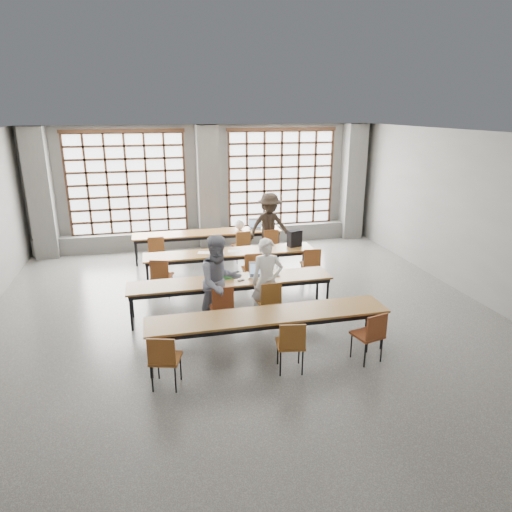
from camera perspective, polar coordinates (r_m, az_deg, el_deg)
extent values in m
plane|color=#484845|center=(8.95, -1.15, -8.06)|extent=(11.00, 11.00, 0.00)
plane|color=silver|center=(8.05, -1.30, 14.93)|extent=(11.00, 11.00, 0.00)
plane|color=#62625F|center=(13.64, -6.15, 8.69)|extent=(10.00, 0.00, 10.00)
plane|color=#62625F|center=(3.63, 18.68, -20.01)|extent=(10.00, 0.00, 10.00)
plane|color=#62625F|center=(10.55, 26.47, 4.16)|extent=(0.00, 11.00, 11.00)
cube|color=#595956|center=(13.56, -25.34, 7.02)|extent=(0.60, 0.55, 3.50)
cube|color=#595956|center=(13.37, -5.99, 8.50)|extent=(0.60, 0.55, 3.50)
cube|color=#595956|center=(14.63, 11.97, 9.03)|extent=(0.60, 0.55, 3.50)
cube|color=white|center=(13.51, -15.77, 8.67)|extent=(3.20, 0.02, 2.80)
cube|color=black|center=(13.43, -15.78, 8.62)|extent=(3.20, 0.05, 2.80)
cube|color=black|center=(13.72, -15.28, 2.65)|extent=(3.32, 0.07, 0.10)
cube|color=black|center=(13.29, -16.33, 14.79)|extent=(3.32, 0.07, 0.10)
cube|color=white|center=(14.06, 3.10, 9.65)|extent=(3.20, 0.02, 2.80)
cube|color=black|center=(13.98, 3.19, 9.61)|extent=(3.20, 0.05, 2.80)
cube|color=black|center=(14.26, 3.09, 3.83)|extent=(3.32, 0.07, 0.10)
cube|color=black|center=(13.85, 3.30, 15.55)|extent=(3.32, 0.07, 0.10)
cube|color=#595956|center=(13.77, -5.84, 2.39)|extent=(9.80, 0.35, 0.50)
cube|color=brown|center=(12.47, -6.05, 2.92)|extent=(4.00, 0.70, 0.04)
cube|color=black|center=(12.49, -6.04, 2.65)|extent=(3.90, 0.64, 0.08)
cylinder|color=black|center=(12.21, -14.77, 0.30)|extent=(0.05, 0.05, 0.69)
cylinder|color=black|center=(12.77, -14.74, 1.07)|extent=(0.05, 0.05, 0.69)
cylinder|color=black|center=(12.67, 2.82, 1.53)|extent=(0.05, 0.05, 0.69)
cylinder|color=black|center=(13.21, 2.12, 2.22)|extent=(0.05, 0.05, 0.69)
cube|color=brown|center=(10.72, -3.27, 0.48)|extent=(4.00, 0.70, 0.04)
cube|color=black|center=(10.74, -3.26, 0.17)|extent=(3.90, 0.64, 0.08)
cylinder|color=black|center=(10.42, -13.40, -2.65)|extent=(0.05, 0.05, 0.69)
cylinder|color=black|center=(10.96, -13.43, -1.61)|extent=(0.05, 0.05, 0.69)
cylinder|color=black|center=(11.05, 6.88, -1.08)|extent=(0.05, 0.05, 0.69)
cylinder|color=black|center=(11.56, 5.91, -0.17)|extent=(0.05, 0.05, 0.69)
cube|color=brown|center=(8.96, -3.14, -3.09)|extent=(4.00, 0.70, 0.04)
cube|color=black|center=(8.99, -3.13, -3.44)|extent=(3.90, 0.64, 0.08)
cylinder|color=black|center=(8.73, -15.33, -6.93)|extent=(0.05, 0.05, 0.69)
cylinder|color=black|center=(9.26, -15.25, -5.45)|extent=(0.05, 0.05, 0.69)
cylinder|color=black|center=(9.35, 8.92, -4.79)|extent=(0.05, 0.05, 0.69)
cylinder|color=black|center=(9.85, 7.67, -3.53)|extent=(0.05, 0.05, 0.69)
cube|color=brown|center=(7.51, 1.61, -7.39)|extent=(4.00, 0.70, 0.04)
cube|color=black|center=(7.54, 1.61, -7.81)|extent=(3.90, 0.64, 0.08)
cylinder|color=black|center=(7.22, -13.05, -12.30)|extent=(0.05, 0.05, 0.69)
cylinder|color=black|center=(7.72, -13.12, -10.16)|extent=(0.05, 0.05, 0.69)
cylinder|color=black|center=(8.10, 15.55, -8.98)|extent=(0.05, 0.05, 0.69)
cylinder|color=black|center=(8.56, 13.70, -7.32)|extent=(0.05, 0.05, 0.69)
cube|color=brown|center=(11.93, -12.34, 0.59)|extent=(0.42, 0.42, 0.04)
cube|color=brown|center=(11.67, -12.38, 1.38)|extent=(0.40, 0.03, 0.40)
cylinder|color=black|center=(11.99, -12.27, -0.43)|extent=(0.02, 0.02, 0.45)
cube|color=brown|center=(12.14, -1.92, 1.32)|extent=(0.48, 0.48, 0.04)
cube|color=brown|center=(11.90, -1.59, 2.13)|extent=(0.40, 0.09, 0.40)
cylinder|color=black|center=(12.21, -1.91, 0.31)|extent=(0.02, 0.02, 0.45)
cube|color=brown|center=(12.32, 1.73, 1.57)|extent=(0.45, 0.45, 0.04)
cube|color=brown|center=(12.06, 1.91, 2.35)|extent=(0.40, 0.06, 0.40)
cylinder|color=black|center=(12.38, 1.72, 0.57)|extent=(0.02, 0.02, 0.45)
cube|color=brown|center=(10.14, -11.63, -2.47)|extent=(0.53, 0.53, 0.04)
cube|color=brown|center=(9.88, -12.01, -1.62)|extent=(0.39, 0.15, 0.40)
cylinder|color=black|center=(10.22, -11.55, -3.66)|extent=(0.02, 0.02, 0.45)
cube|color=brown|center=(10.36, -0.53, -1.63)|extent=(0.43, 0.43, 0.04)
cube|color=brown|center=(10.10, -0.29, -0.77)|extent=(0.40, 0.04, 0.40)
cylinder|color=black|center=(10.44, -0.52, -2.79)|extent=(0.02, 0.02, 0.45)
cube|color=brown|center=(10.74, 6.78, -1.04)|extent=(0.47, 0.47, 0.04)
cube|color=brown|center=(10.49, 7.06, -0.21)|extent=(0.40, 0.08, 0.40)
cylinder|color=black|center=(10.82, 6.73, -2.17)|extent=(0.02, 0.02, 0.45)
cube|color=maroon|center=(8.52, -4.44, -6.18)|extent=(0.45, 0.45, 0.04)
cube|color=maroon|center=(8.25, -4.15, -5.26)|extent=(0.40, 0.06, 0.40)
cylinder|color=black|center=(8.61, -4.40, -7.54)|extent=(0.02, 0.02, 0.45)
cube|color=brown|center=(8.68, 1.46, -5.63)|extent=(0.45, 0.45, 0.04)
cube|color=brown|center=(8.42, 1.93, -4.72)|extent=(0.40, 0.06, 0.40)
cylinder|color=black|center=(8.78, 1.45, -6.98)|extent=(0.02, 0.02, 0.45)
cube|color=brown|center=(6.94, -11.22, -12.49)|extent=(0.52, 0.52, 0.04)
cube|color=brown|center=(6.66, -11.77, -11.64)|extent=(0.39, 0.14, 0.40)
cylinder|color=black|center=(7.05, -11.11, -14.06)|extent=(0.02, 0.02, 0.45)
cube|color=brown|center=(7.21, 4.30, -10.91)|extent=(0.48, 0.48, 0.04)
cube|color=brown|center=(6.93, 4.59, -10.04)|extent=(0.40, 0.09, 0.40)
cylinder|color=black|center=(7.32, 4.26, -12.45)|extent=(0.02, 0.02, 0.45)
cube|color=brown|center=(7.67, 13.74, -9.55)|extent=(0.51, 0.51, 0.04)
cube|color=brown|center=(7.43, 14.88, -8.57)|extent=(0.40, 0.13, 0.40)
cylinder|color=black|center=(7.77, 13.62, -11.02)|extent=(0.02, 0.02, 0.45)
imported|color=white|center=(8.59, 1.40, -3.19)|extent=(0.63, 0.44, 1.65)
imported|color=#171F46|center=(8.39, -4.56, -3.29)|extent=(1.02, 0.89, 1.78)
imported|color=black|center=(12.24, 1.69, 3.69)|extent=(1.26, 0.85, 1.82)
cube|color=#BCBDC2|center=(9.10, 0.21, -2.52)|extent=(0.41, 0.34, 0.02)
cube|color=black|center=(9.09, 0.21, -2.47)|extent=(0.34, 0.25, 0.00)
cube|color=#BCBDC2|center=(9.19, 0.23, -1.51)|extent=(0.37, 0.16, 0.26)
cube|color=#8BBDF1|center=(9.19, 0.23, -1.69)|extent=(0.31, 0.13, 0.21)
cube|color=#B3B4B8|center=(12.74, -0.05, 3.49)|extent=(0.39, 0.30, 0.02)
cube|color=black|center=(12.73, -0.04, 3.53)|extent=(0.32, 0.22, 0.00)
cube|color=#B3B4B8|center=(12.85, -0.11, 4.16)|extent=(0.37, 0.11, 0.26)
cube|color=#89B3EC|center=(12.84, -0.10, 4.04)|extent=(0.31, 0.09, 0.21)
ellipsoid|color=silver|center=(9.13, 2.76, -2.41)|extent=(0.11, 0.09, 0.04)
cube|color=#297F39|center=(9.01, -3.55, -2.55)|extent=(0.25, 0.10, 0.09)
cube|color=black|center=(8.89, -1.88, -3.05)|extent=(0.14, 0.11, 0.01)
cube|color=white|center=(10.68, -6.49, 0.44)|extent=(0.34, 0.28, 0.00)
cube|color=silver|center=(10.62, -4.82, 0.39)|extent=(0.31, 0.23, 0.00)
cube|color=silver|center=(10.73, -2.75, 0.62)|extent=(0.33, 0.26, 0.00)
cube|color=black|center=(11.08, 4.84, 2.21)|extent=(0.36, 0.27, 0.40)
ellipsoid|color=silver|center=(12.62, -2.04, 3.95)|extent=(0.29, 0.24, 0.29)
cube|color=#A31421|center=(6.91, -11.24, -12.13)|extent=(0.21, 0.11, 0.06)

